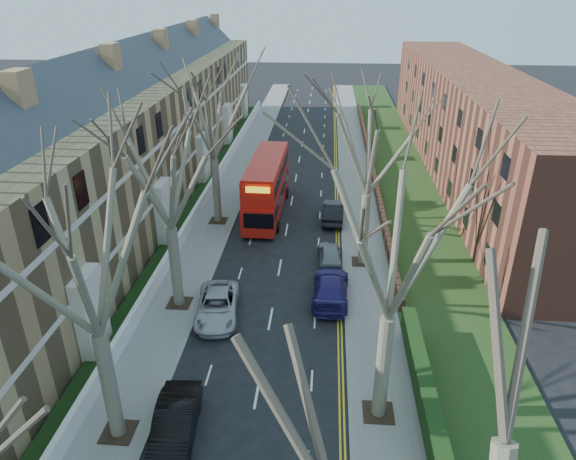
# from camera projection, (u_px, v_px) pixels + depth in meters

# --- Properties ---
(pavement_left) EXTENTS (3.00, 102.00, 0.12)m
(pavement_left) POSITION_uv_depth(u_px,v_px,m) (237.00, 176.00, 52.02)
(pavement_left) COLOR slate
(pavement_left) RESTS_ON ground
(pavement_right) EXTENTS (3.00, 102.00, 0.12)m
(pavement_right) POSITION_uv_depth(u_px,v_px,m) (356.00, 179.00, 51.20)
(pavement_right) COLOR slate
(pavement_right) RESTS_ON ground
(terrace_left) EXTENTS (9.70, 78.00, 13.60)m
(terrace_left) POSITION_uv_depth(u_px,v_px,m) (128.00, 144.00, 42.98)
(terrace_left) COLOR #94744B
(terrace_left) RESTS_ON ground
(flats_right) EXTENTS (13.97, 54.00, 10.00)m
(flats_right) POSITION_uv_depth(u_px,v_px,m) (471.00, 122.00, 51.84)
(flats_right) COLOR brown
(flats_right) RESTS_ON ground
(front_wall_left) EXTENTS (0.30, 78.00, 1.00)m
(front_wall_left) POSITION_uv_depth(u_px,v_px,m) (203.00, 200.00, 44.71)
(front_wall_left) COLOR white
(front_wall_left) RESTS_ON ground
(grass_verge_right) EXTENTS (6.00, 102.00, 0.06)m
(grass_verge_right) POSITION_uv_depth(u_px,v_px,m) (401.00, 179.00, 50.85)
(grass_verge_right) COLOR #223A15
(grass_verge_right) RESTS_ON ground
(tree_left_mid) EXTENTS (10.50, 10.50, 14.71)m
(tree_left_mid) POSITION_uv_depth(u_px,v_px,m) (80.00, 240.00, 18.25)
(tree_left_mid) COLOR brown
(tree_left_mid) RESTS_ON ground
(tree_left_far) EXTENTS (10.15, 10.15, 14.22)m
(tree_left_far) POSITION_uv_depth(u_px,v_px,m) (164.00, 160.00, 27.36)
(tree_left_far) COLOR brown
(tree_left_far) RESTS_ON ground
(tree_left_dist) EXTENTS (10.50, 10.50, 14.71)m
(tree_left_dist) POSITION_uv_depth(u_px,v_px,m) (211.00, 105.00, 37.98)
(tree_left_dist) COLOR brown
(tree_left_dist) RESTS_ON ground
(tree_right_mid) EXTENTS (10.50, 10.50, 14.71)m
(tree_right_mid) POSITION_uv_depth(u_px,v_px,m) (397.00, 226.00, 19.27)
(tree_right_mid) COLOR brown
(tree_right_mid) RESTS_ON ground
(tree_right_far) EXTENTS (10.15, 10.15, 14.22)m
(tree_right_far) POSITION_uv_depth(u_px,v_px,m) (371.00, 134.00, 31.96)
(tree_right_far) COLOR brown
(tree_right_far) RESTS_ON ground
(double_decker_bus) EXTENTS (3.03, 11.24, 4.67)m
(double_decker_bus) POSITION_uv_depth(u_px,v_px,m) (267.00, 187.00, 42.89)
(double_decker_bus) COLOR red
(double_decker_bus) RESTS_ON ground
(car_left_mid) EXTENTS (2.09, 4.92, 1.58)m
(car_left_mid) POSITION_uv_depth(u_px,v_px,m) (175.00, 424.00, 21.91)
(car_left_mid) COLOR black
(car_left_mid) RESTS_ON ground
(car_left_far) EXTENTS (2.91, 5.35, 1.42)m
(car_left_far) POSITION_uv_depth(u_px,v_px,m) (217.00, 306.00, 30.05)
(car_left_far) COLOR #ADADB3
(car_left_far) RESTS_ON ground
(car_right_near) EXTENTS (2.36, 5.46, 1.57)m
(car_right_near) POSITION_uv_depth(u_px,v_px,m) (331.00, 288.00, 31.69)
(car_right_near) COLOR navy
(car_right_near) RESTS_ON ground
(car_right_mid) EXTENTS (1.86, 4.05, 1.34)m
(car_right_mid) POSITION_uv_depth(u_px,v_px,m) (330.00, 254.00, 35.80)
(car_right_mid) COLOR gray
(car_right_mid) RESTS_ON ground
(car_right_far) EXTENTS (1.85, 4.84, 1.57)m
(car_right_far) POSITION_uv_depth(u_px,v_px,m) (333.00, 211.00, 42.18)
(car_right_far) COLOR black
(car_right_far) RESTS_ON ground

